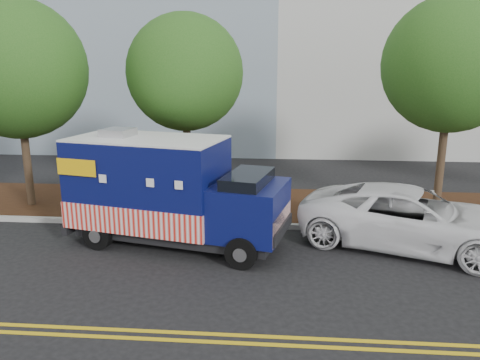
{
  "coord_description": "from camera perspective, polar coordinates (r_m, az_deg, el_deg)",
  "views": [
    {
      "loc": [
        2.08,
        -12.14,
        4.94
      ],
      "look_at": [
        1.04,
        0.6,
        1.71
      ],
      "focal_mm": 35.0,
      "sensor_mm": 36.0,
      "label": 1
    }
  ],
  "objects": [
    {
      "name": "curb",
      "position": [
        14.53,
        -3.87,
        -5.39
      ],
      "size": [
        120.0,
        0.18,
        0.15
      ],
      "primitive_type": "cube",
      "color": "#9E9E99",
      "rests_on": "ground"
    },
    {
      "name": "tree_c",
      "position": [
        16.3,
        24.36,
        12.7
      ],
      "size": [
        4.24,
        4.24,
        6.99
      ],
      "color": "#38281C",
      "rests_on": "ground"
    },
    {
      "name": "food_truck",
      "position": [
        12.99,
        -8.95,
        -1.65
      ],
      "size": [
        6.33,
        3.47,
        3.16
      ],
      "rotation": [
        0.0,
        0.0,
        -0.23
      ],
      "color": "black",
      "rests_on": "ground"
    },
    {
      "name": "sign_post",
      "position": [
        15.05,
        -14.47,
        -0.65
      ],
      "size": [
        0.06,
        0.06,
        2.4
      ],
      "primitive_type": "cube",
      "color": "#473828",
      "rests_on": "ground"
    },
    {
      "name": "tree_b",
      "position": [
        15.99,
        -6.71,
        12.85
      ],
      "size": [
        3.87,
        3.87,
        6.54
      ],
      "color": "#38281C",
      "rests_on": "ground"
    },
    {
      "name": "tree_a",
      "position": [
        17.12,
        -25.58,
        12.09
      ],
      "size": [
        4.51,
        4.51,
        6.98
      ],
      "color": "#38281C",
      "rests_on": "ground"
    },
    {
      "name": "centerline_far",
      "position": [
        9.16,
        -9.75,
        -18.6
      ],
      "size": [
        120.0,
        0.1,
        0.01
      ],
      "primitive_type": "cube",
      "color": "gold",
      "rests_on": "ground"
    },
    {
      "name": "centerline_near",
      "position": [
        9.37,
        -9.35,
        -17.79
      ],
      "size": [
        120.0,
        0.1,
        0.01
      ],
      "primitive_type": "cube",
      "color": "gold",
      "rests_on": "ground"
    },
    {
      "name": "white_car",
      "position": [
        13.57,
        20.04,
        -4.38
      ],
      "size": [
        6.46,
        4.6,
        1.63
      ],
      "primitive_type": "imported",
      "rotation": [
        0.0,
        0.0,
        1.21
      ],
      "color": "white",
      "rests_on": "ground"
    },
    {
      "name": "ground",
      "position": [
        13.27,
        -4.75,
        -7.71
      ],
      "size": [
        120.0,
        120.0,
        0.0
      ],
      "primitive_type": "plane",
      "color": "black",
      "rests_on": "ground"
    },
    {
      "name": "mulch_strip",
      "position": [
        16.51,
        -2.8,
        -2.96
      ],
      "size": [
        120.0,
        4.0,
        0.15
      ],
      "primitive_type": "cube",
      "color": "black",
      "rests_on": "ground"
    }
  ]
}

